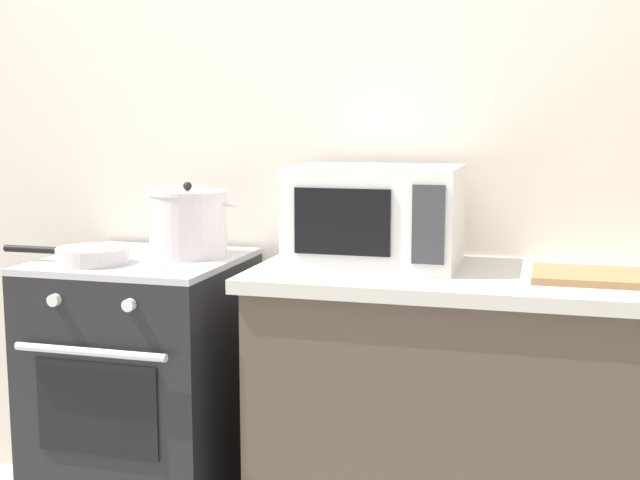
{
  "coord_description": "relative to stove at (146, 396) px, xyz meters",
  "views": [
    {
      "loc": [
        0.89,
        -1.74,
        1.35
      ],
      "look_at": [
        0.24,
        0.6,
        1.0
      ],
      "focal_mm": 46.04,
      "sensor_mm": 36.0,
      "label": 1
    }
  ],
  "objects": [
    {
      "name": "back_wall",
      "position": [
        0.65,
        0.37,
        0.79
      ],
      "size": [
        4.4,
        0.1,
        2.5
      ],
      "primitive_type": "cube",
      "color": "silver",
      "rests_on": "ground_plane"
    },
    {
      "name": "lower_cabinet_right",
      "position": [
        1.25,
        0.02,
        -0.02
      ],
      "size": [
        1.64,
        0.56,
        0.88
      ],
      "primitive_type": "cube",
      "color": "#4C4238",
      "rests_on": "ground_plane"
    },
    {
      "name": "countertop_right",
      "position": [
        1.25,
        0.02,
        0.44
      ],
      "size": [
        1.7,
        0.6,
        0.04
      ],
      "primitive_type": "cube",
      "color": "beige",
      "rests_on": "lower_cabinet_right"
    },
    {
      "name": "stove",
      "position": [
        0.0,
        0.0,
        0.0
      ],
      "size": [
        0.6,
        0.64,
        0.92
      ],
      "color": "black",
      "rests_on": "ground_plane"
    },
    {
      "name": "stock_pot",
      "position": [
        0.13,
        0.07,
        0.57
      ],
      "size": [
        0.34,
        0.26,
        0.24
      ],
      "color": "silver",
      "rests_on": "stove"
    },
    {
      "name": "frying_pan",
      "position": [
        -0.1,
        -0.14,
        0.48
      ],
      "size": [
        0.42,
        0.22,
        0.05
      ],
      "color": "silver",
      "rests_on": "stove"
    },
    {
      "name": "microwave",
      "position": [
        0.75,
        0.08,
        0.61
      ],
      "size": [
        0.5,
        0.37,
        0.3
      ],
      "color": "white",
      "rests_on": "countertop_right"
    },
    {
      "name": "cutting_board",
      "position": [
        1.39,
        0.0,
        0.47
      ],
      "size": [
        0.36,
        0.26,
        0.02
      ],
      "primitive_type": "cube",
      "color": "#997047",
      "rests_on": "countertop_right"
    }
  ]
}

